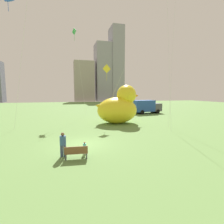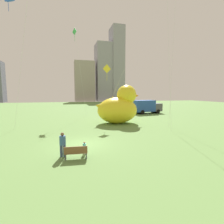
# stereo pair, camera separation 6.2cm
# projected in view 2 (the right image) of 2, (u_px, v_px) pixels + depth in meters

# --- Properties ---
(ground_plane) EXTENTS (140.00, 140.00, 0.00)m
(ground_plane) POSITION_uv_depth(u_px,v_px,m) (83.00, 144.00, 14.63)
(ground_plane) COLOR #618846
(park_bench) EXTENTS (1.56, 0.58, 0.90)m
(park_bench) POSITION_uv_depth(u_px,v_px,m) (76.00, 152.00, 11.32)
(park_bench) COLOR brown
(park_bench) RESTS_ON ground
(person_adult) EXTENTS (0.42, 0.42, 1.73)m
(person_adult) POSITION_uv_depth(u_px,v_px,m) (63.00, 143.00, 11.69)
(person_adult) COLOR #38476B
(person_adult) RESTS_ON ground
(person_child) EXTENTS (0.23, 0.23, 0.92)m
(person_child) POSITION_uv_depth(u_px,v_px,m) (84.00, 147.00, 12.24)
(person_child) COLOR silver
(person_child) RESTS_ON ground
(giant_inflatable_duck) EXTENTS (6.72, 4.31, 5.57)m
(giant_inflatable_duck) POSITION_uv_depth(u_px,v_px,m) (119.00, 107.00, 24.55)
(giant_inflatable_duck) COLOR yellow
(giant_inflatable_duck) RESTS_ON ground
(box_truck) EXTENTS (6.55, 3.09, 2.85)m
(box_truck) POSITION_uv_depth(u_px,v_px,m) (147.00, 107.00, 36.37)
(box_truck) COLOR #264CA5
(box_truck) RESTS_ON ground
(city_skyline) EXTENTS (68.11, 11.61, 39.63)m
(city_skyline) POSITION_uv_depth(u_px,v_px,m) (94.00, 73.00, 90.29)
(city_skyline) COLOR slate
(city_skyline) RESTS_ON ground
(kite_yellow) EXTENTS (3.31, 2.85, 8.52)m
(kite_yellow) POSITION_uv_depth(u_px,v_px,m) (107.00, 71.00, 24.42)
(kite_yellow) COLOR silver
(kite_yellow) RESTS_ON ground
(kite_green) EXTENTS (2.34, 2.54, 16.35)m
(kite_green) POSITION_uv_depth(u_px,v_px,m) (75.00, 36.00, 31.20)
(kite_green) COLOR silver
(kite_green) RESTS_ON ground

